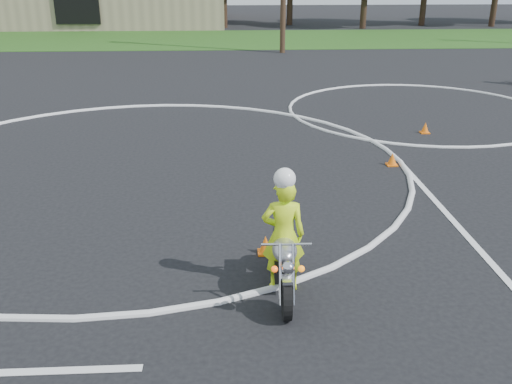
{
  "coord_description": "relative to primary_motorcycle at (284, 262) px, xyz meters",
  "views": [
    {
      "loc": [
        2.0,
        -9.3,
        4.23
      ],
      "look_at": [
        2.42,
        -1.44,
        1.1
      ],
      "focal_mm": 40.0,
      "sensor_mm": 36.0,
      "label": 1
    }
  ],
  "objects": [
    {
      "name": "grass_strip",
      "position": [
        -2.75,
        29.48,
        -0.46
      ],
      "size": [
        120.0,
        10.0,
        0.02
      ],
      "primitive_type": "cube",
      "color": "#1E4714",
      "rests_on": "ground"
    },
    {
      "name": "traffic_cones",
      "position": [
        3.45,
        5.25,
        -0.34
      ],
      "size": [
        16.68,
        14.32,
        0.3
      ],
      "color": "orange",
      "rests_on": "ground"
    },
    {
      "name": "primary_motorcycle",
      "position": [
        0.0,
        0.0,
        0.0
      ],
      "size": [
        0.65,
        1.85,
        0.97
      ],
      "rotation": [
        0.0,
        0.0,
        -0.03
      ],
      "color": "black",
      "rests_on": "ground"
    },
    {
      "name": "ground",
      "position": [
        -2.75,
        2.48,
        -0.47
      ],
      "size": [
        120.0,
        120.0,
        0.0
      ],
      "primitive_type": "plane",
      "color": "black",
      "rests_on": "ground"
    },
    {
      "name": "rider_primary_grp",
      "position": [
        -0.0,
        0.13,
        0.4
      ],
      "size": [
        0.61,
        0.41,
        1.8
      ],
      "rotation": [
        0.0,
        0.0,
        -0.03
      ],
      "color": "#D7FF1A",
      "rests_on": "ground"
    },
    {
      "name": "course_markings",
      "position": [
        -0.58,
        6.83,
        -0.46
      ],
      "size": [
        19.05,
        19.05,
        0.12
      ],
      "color": "silver",
      "rests_on": "ground"
    }
  ]
}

